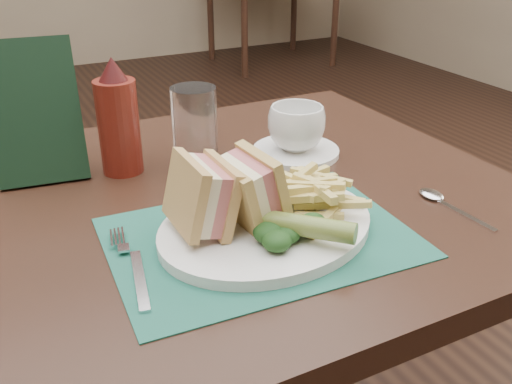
% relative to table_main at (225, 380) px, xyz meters
% --- Properties ---
extents(floor, '(7.00, 7.00, 0.00)m').
position_rel_table_main_xyz_m(floor, '(0.00, 0.50, -0.38)').
color(floor, black).
rests_on(floor, ground).
extents(wall_back, '(6.00, 0.00, 6.00)m').
position_rel_table_main_xyz_m(wall_back, '(0.00, 4.00, -0.38)').
color(wall_back, gray).
rests_on(wall_back, ground).
extents(table_main, '(0.90, 0.75, 0.75)m').
position_rel_table_main_xyz_m(table_main, '(0.00, 0.00, 0.00)').
color(table_main, black).
rests_on(table_main, ground).
extents(table_bg_right, '(0.90, 0.75, 0.75)m').
position_rel_table_main_xyz_m(table_bg_right, '(1.92, 3.38, 0.00)').
color(table_bg_right, black).
rests_on(table_bg_right, ground).
extents(placemat, '(0.40, 0.29, 0.00)m').
position_rel_table_main_xyz_m(placemat, '(-0.00, -0.14, 0.38)').
color(placemat, '#1B5747').
rests_on(placemat, table_main).
extents(plate, '(0.34, 0.30, 0.01)m').
position_rel_table_main_xyz_m(plate, '(0.01, -0.14, 0.38)').
color(plate, white).
rests_on(plate, placemat).
extents(sandwich_half_a, '(0.08, 0.10, 0.10)m').
position_rel_table_main_xyz_m(sandwich_half_a, '(-0.09, -0.12, 0.44)').
color(sandwich_half_a, tan).
rests_on(sandwich_half_a, plate).
extents(sandwich_half_b, '(0.08, 0.10, 0.10)m').
position_rel_table_main_xyz_m(sandwich_half_b, '(-0.03, -0.13, 0.44)').
color(sandwich_half_b, tan).
rests_on(sandwich_half_b, plate).
extents(kale_garnish, '(0.11, 0.08, 0.03)m').
position_rel_table_main_xyz_m(kale_garnish, '(0.02, -0.19, 0.41)').
color(kale_garnish, '#143312').
rests_on(kale_garnish, plate).
extents(pickle_spear, '(0.10, 0.11, 0.03)m').
position_rel_table_main_xyz_m(pickle_spear, '(0.03, -0.20, 0.41)').
color(pickle_spear, '#5B6F2A').
rests_on(pickle_spear, plate).
extents(fries_pile, '(0.18, 0.20, 0.06)m').
position_rel_table_main_xyz_m(fries_pile, '(0.09, -0.12, 0.42)').
color(fries_pile, '#D0BD68').
rests_on(fries_pile, plate).
extents(fork, '(0.07, 0.17, 0.01)m').
position_rel_table_main_xyz_m(fork, '(-0.17, -0.14, 0.38)').
color(fork, silver).
rests_on(fork, placemat).
extents(spoon, '(0.04, 0.15, 0.01)m').
position_rel_table_main_xyz_m(spoon, '(0.28, -0.20, 0.38)').
color(spoon, silver).
rests_on(spoon, table_main).
extents(saucer, '(0.17, 0.17, 0.01)m').
position_rel_table_main_xyz_m(saucer, '(0.18, 0.08, 0.38)').
color(saucer, white).
rests_on(saucer, table_main).
extents(coffee_cup, '(0.14, 0.14, 0.08)m').
position_rel_table_main_xyz_m(coffee_cup, '(0.18, 0.08, 0.42)').
color(coffee_cup, white).
rests_on(coffee_cup, saucer).
extents(drinking_glass, '(0.09, 0.09, 0.13)m').
position_rel_table_main_xyz_m(drinking_glass, '(0.01, 0.12, 0.44)').
color(drinking_glass, white).
rests_on(drinking_glass, table_main).
extents(ketchup_bottle, '(0.07, 0.07, 0.19)m').
position_rel_table_main_xyz_m(ketchup_bottle, '(-0.10, 0.15, 0.47)').
color(ketchup_bottle, '#5A170F').
rests_on(ketchup_bottle, table_main).
extents(check_presenter, '(0.14, 0.10, 0.21)m').
position_rel_table_main_xyz_m(check_presenter, '(-0.22, 0.18, 0.48)').
color(check_presenter, black).
rests_on(check_presenter, table_main).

